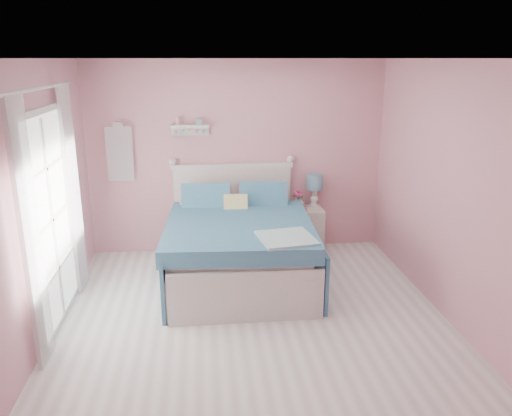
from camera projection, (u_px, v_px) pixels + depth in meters
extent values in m
plane|color=beige|center=(255.00, 328.00, 5.02)|extent=(4.50, 4.50, 0.00)
plane|color=pink|center=(237.00, 158.00, 6.79)|extent=(4.00, 0.00, 4.00)
plane|color=pink|center=(303.00, 328.00, 2.51)|extent=(4.00, 0.00, 4.00)
plane|color=pink|center=(32.00, 211.00, 4.44)|extent=(0.00, 4.50, 4.50)
plane|color=pink|center=(459.00, 198.00, 4.86)|extent=(0.00, 4.50, 4.50)
plane|color=white|center=(255.00, 58.00, 4.27)|extent=(4.50, 4.50, 0.00)
cube|color=silver|center=(239.00, 263.00, 6.05)|extent=(1.67, 2.14, 0.45)
cube|color=silver|center=(238.00, 239.00, 5.96)|extent=(1.60, 2.07, 0.16)
cube|color=silver|center=(233.00, 209.00, 6.93)|extent=(1.59, 0.07, 1.18)
cube|color=silver|center=(232.00, 166.00, 6.75)|extent=(1.65, 0.09, 0.06)
cube|color=silver|center=(246.00, 297.00, 5.05)|extent=(1.59, 0.06, 0.56)
cube|color=teal|center=(239.00, 230.00, 5.77)|extent=(1.77, 1.88, 0.18)
cube|color=pink|center=(206.00, 201.00, 6.52)|extent=(0.69, 0.31, 0.43)
cube|color=pink|center=(262.00, 200.00, 6.60)|extent=(0.69, 0.31, 0.43)
cube|color=#CCBC59|center=(236.00, 206.00, 6.29)|extent=(0.31, 0.23, 0.31)
cube|color=beige|center=(307.00, 230.00, 6.96)|extent=(0.43, 0.40, 0.62)
cube|color=silver|center=(310.00, 222.00, 6.73)|extent=(0.37, 0.02, 0.16)
sphere|color=white|center=(310.00, 222.00, 6.70)|extent=(0.03, 0.03, 0.03)
cylinder|color=white|center=(314.00, 205.00, 6.97)|extent=(0.14, 0.14, 0.02)
cylinder|color=white|center=(314.00, 197.00, 6.94)|extent=(0.07, 0.07, 0.25)
cylinder|color=#6FA5B9|center=(315.00, 182.00, 6.88)|extent=(0.23, 0.23, 0.21)
imported|color=white|center=(298.00, 202.00, 6.89)|extent=(0.20, 0.20, 0.17)
imported|color=pink|center=(303.00, 209.00, 6.72)|extent=(0.11, 0.11, 0.08)
sphere|color=#CC4580|center=(298.00, 191.00, 6.84)|extent=(0.06, 0.06, 0.06)
sphere|color=#CC4580|center=(301.00, 193.00, 6.88)|extent=(0.06, 0.06, 0.06)
sphere|color=#CC4580|center=(295.00, 193.00, 6.85)|extent=(0.06, 0.06, 0.06)
sphere|color=#CC4580|center=(300.00, 196.00, 6.83)|extent=(0.06, 0.06, 0.06)
sphere|color=#CC4580|center=(296.00, 195.00, 6.83)|extent=(0.06, 0.06, 0.06)
cube|color=silver|center=(190.00, 126.00, 6.52)|extent=(0.50, 0.14, 0.04)
cube|color=silver|center=(190.00, 131.00, 6.60)|extent=(0.50, 0.03, 0.12)
cylinder|color=#D18C99|center=(178.00, 121.00, 6.48)|extent=(0.06, 0.06, 0.10)
cube|color=#6FA5B9|center=(199.00, 122.00, 6.52)|extent=(0.08, 0.06, 0.07)
cube|color=white|center=(120.00, 154.00, 6.53)|extent=(0.34, 0.03, 0.72)
cube|color=silver|center=(38.00, 112.00, 4.58)|extent=(0.04, 1.32, 0.06)
cube|color=silver|center=(63.00, 316.00, 5.19)|extent=(0.04, 1.32, 0.06)
cube|color=silver|center=(31.00, 246.00, 4.29)|extent=(0.04, 0.06, 2.10)
cube|color=silver|center=(68.00, 205.00, 5.49)|extent=(0.04, 0.06, 2.10)
cube|color=white|center=(51.00, 220.00, 4.89)|extent=(0.02, 1.20, 2.04)
cube|color=white|center=(31.00, 236.00, 4.15)|extent=(0.04, 0.40, 2.32)
cube|color=white|center=(73.00, 191.00, 5.57)|extent=(0.04, 0.40, 2.32)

